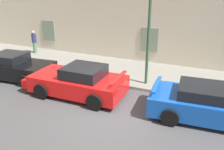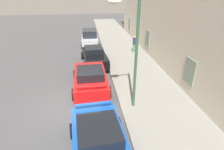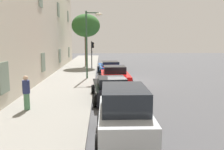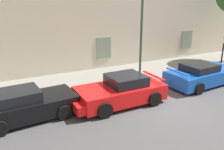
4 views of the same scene
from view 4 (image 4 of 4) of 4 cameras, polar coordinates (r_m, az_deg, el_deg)
ground_plane at (r=12.38m, az=10.95°, el=-6.38°), size 80.00×80.00×0.00m
sidewalk at (r=15.79m, az=1.27°, el=-0.33°), size 60.00×4.18×0.14m
sportscar_red_lead at (r=11.08m, az=-18.58°, el=-6.68°), size 4.65×2.35×1.35m
sportscar_yellow_flank at (r=11.74m, az=1.31°, el=-4.05°), size 4.71×2.31×1.43m
sportscar_white_middle at (r=15.52m, az=21.03°, el=0.12°), size 5.12×2.47×1.32m
street_lamp at (r=13.90m, az=8.10°, el=13.61°), size 0.44×1.42×5.60m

